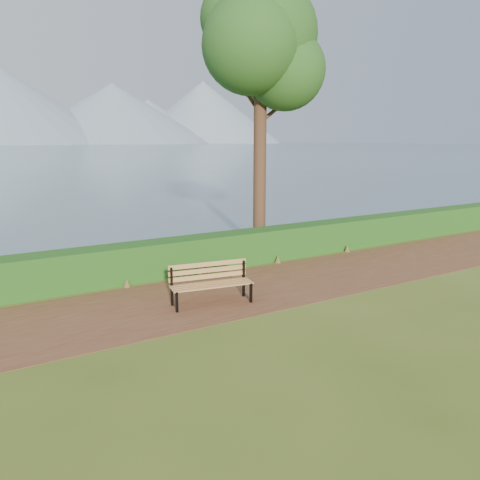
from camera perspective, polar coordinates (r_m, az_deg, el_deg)
ground at (r=12.17m, az=4.01°, el=-5.96°), size 140.00×140.00×0.00m
path at (r=12.40m, az=3.22°, el=-5.57°), size 40.00×3.40×0.01m
hedge at (r=14.17m, az=-1.93°, el=-1.22°), size 32.00×0.85×1.00m
bench at (r=11.00m, az=-3.64°, el=-4.94°), size 1.97×0.86×0.96m
tree at (r=16.09m, az=2.58°, el=22.85°), size 4.33×4.02×9.10m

